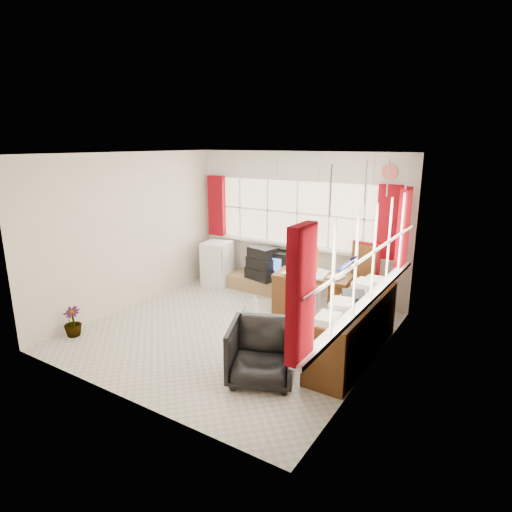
% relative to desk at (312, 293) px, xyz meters
% --- Properties ---
extents(ground, '(4.00, 4.00, 0.00)m').
position_rel_desk_xyz_m(ground, '(-0.71, -1.14, -0.37)').
color(ground, beige).
rests_on(ground, ground).
extents(room_walls, '(4.00, 4.00, 4.00)m').
position_rel_desk_xyz_m(room_walls, '(-0.71, -1.14, 1.13)').
color(room_walls, beige).
rests_on(room_walls, ground).
extents(window_back, '(3.70, 0.12, 3.60)m').
position_rel_desk_xyz_m(window_back, '(-0.71, 0.80, 0.57)').
color(window_back, beige).
rests_on(window_back, room_walls).
extents(window_right, '(0.12, 3.70, 3.60)m').
position_rel_desk_xyz_m(window_right, '(1.23, -1.14, 0.57)').
color(window_right, beige).
rests_on(window_right, room_walls).
extents(curtains, '(3.83, 3.83, 1.15)m').
position_rel_desk_xyz_m(curtains, '(0.21, -0.22, 1.08)').
color(curtains, maroon).
rests_on(curtains, room_walls).
extents(overhead_cabinets, '(3.98, 3.98, 0.48)m').
position_rel_desk_xyz_m(overhead_cabinets, '(0.27, -0.16, 1.88)').
color(overhead_cabinets, beige).
rests_on(overhead_cabinets, room_walls).
extents(desk, '(1.22, 0.72, 0.70)m').
position_rel_desk_xyz_m(desk, '(0.00, 0.00, 0.00)').
color(desk, '#583514').
rests_on(desk, ground).
extents(desk_lamp, '(0.18, 0.15, 0.46)m').
position_rel_desk_xyz_m(desk_lamp, '(0.04, 0.06, 0.61)').
color(desk_lamp, '#F1B80A').
rests_on(desk_lamp, desk).
extents(task_chair, '(0.57, 0.60, 1.15)m').
position_rel_desk_xyz_m(task_chair, '(0.62, 0.44, 0.24)').
color(task_chair, black).
rests_on(task_chair, ground).
extents(office_chair, '(0.97, 0.98, 0.68)m').
position_rel_desk_xyz_m(office_chair, '(0.33, -2.04, -0.03)').
color(office_chair, black).
rests_on(office_chair, ground).
extents(radiator, '(0.48, 0.33, 0.66)m').
position_rel_desk_xyz_m(radiator, '(-0.05, -0.09, -0.10)').
color(radiator, white).
rests_on(radiator, ground).
extents(credenza, '(0.50, 2.00, 0.85)m').
position_rel_desk_xyz_m(credenza, '(1.02, -0.94, 0.02)').
color(credenza, '#583514').
rests_on(credenza, ground).
extents(file_tray, '(0.39, 0.43, 0.12)m').
position_rel_desk_xyz_m(file_tray, '(1.01, -1.02, 0.44)').
color(file_tray, black).
rests_on(file_tray, credenza).
extents(tv_bench, '(1.40, 0.50, 0.25)m').
position_rel_desk_xyz_m(tv_bench, '(-1.26, 0.58, -0.25)').
color(tv_bench, '#997D4C').
rests_on(tv_bench, ground).
extents(crt_tv, '(0.60, 0.56, 0.51)m').
position_rel_desk_xyz_m(crt_tv, '(-1.07, 0.73, 0.13)').
color(crt_tv, black).
rests_on(crt_tv, tv_bench).
extents(hifi_stack, '(0.63, 0.47, 0.59)m').
position_rel_desk_xyz_m(hifi_stack, '(-1.23, 0.50, 0.15)').
color(hifi_stack, black).
rests_on(hifi_stack, tv_bench).
extents(mini_fridge, '(0.57, 0.57, 0.83)m').
position_rel_desk_xyz_m(mini_fridge, '(-2.17, 0.42, 0.04)').
color(mini_fridge, white).
rests_on(mini_fridge, ground).
extents(spray_bottle_a, '(0.11, 0.11, 0.29)m').
position_rel_desk_xyz_m(spray_bottle_a, '(-0.80, -0.41, -0.22)').
color(spray_bottle_a, white).
rests_on(spray_bottle_a, ground).
extents(spray_bottle_b, '(0.12, 0.12, 0.19)m').
position_rel_desk_xyz_m(spray_bottle_b, '(-0.83, -0.64, -0.28)').
color(spray_bottle_b, '#84C5BD').
rests_on(spray_bottle_b, ground).
extents(flower_vase, '(0.31, 0.31, 0.42)m').
position_rel_desk_xyz_m(flower_vase, '(-2.51, -2.48, -0.16)').
color(flower_vase, black).
rests_on(flower_vase, ground).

